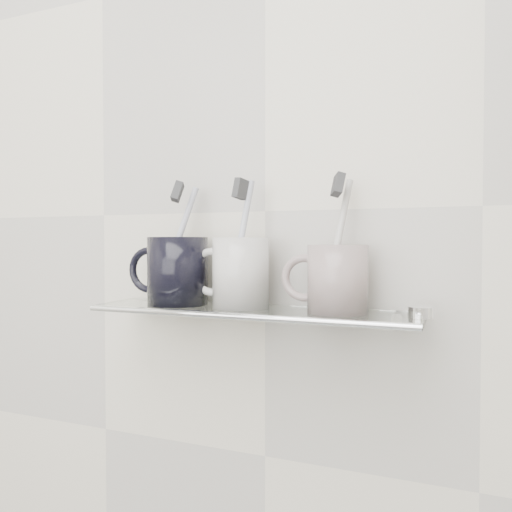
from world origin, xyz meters
The scene contains 18 objects.
wall_back centered at (0.00, 1.10, 1.25)m, with size 2.50×2.50×0.00m, color beige.
shelf_glass centered at (0.00, 1.04, 1.10)m, with size 0.50×0.12×0.01m, color silver.
shelf_rail centered at (0.00, 0.98, 1.10)m, with size 0.01×0.01×0.50m, color silver.
bracket_left centered at (-0.21, 1.09, 1.09)m, with size 0.02×0.02×0.03m, color silver.
bracket_right centered at (0.21, 1.09, 1.09)m, with size 0.02×0.02×0.03m, color silver.
mug_left centered at (-0.13, 1.04, 1.15)m, with size 0.10×0.10×0.11m, color black.
mug_left_handle centered at (-0.18, 1.04, 1.15)m, with size 0.08×0.08×0.01m, color black.
toothbrush_left centered at (-0.13, 1.04, 1.20)m, with size 0.01×0.01×0.19m, color silver.
bristles_left centered at (-0.13, 1.04, 1.28)m, with size 0.01×0.02×0.03m, color #363739.
mug_center centered at (-0.02, 1.04, 1.15)m, with size 0.09×0.09×0.11m, color silver.
mug_center_handle centered at (-0.07, 1.04, 1.15)m, with size 0.08×0.08×0.01m, color silver.
toothbrush_center centered at (-0.02, 1.04, 1.20)m, with size 0.01×0.01×0.19m, color silver.
bristles_center centered at (-0.02, 1.04, 1.28)m, with size 0.01×0.02×0.03m, color #363739.
mug_right centered at (0.13, 1.04, 1.15)m, with size 0.09×0.09×0.10m, color white.
mug_right_handle centered at (0.08, 1.04, 1.15)m, with size 0.07×0.07×0.01m, color white.
toothbrush_right centered at (0.13, 1.04, 1.20)m, with size 0.01×0.01×0.19m, color beige.
bristles_right centered at (0.13, 1.04, 1.28)m, with size 0.01×0.02×0.03m, color #363739.
chrome_cap centered at (0.24, 1.04, 1.11)m, with size 0.03×0.03×0.01m, color silver.
Camera 1 is at (0.29, 0.35, 1.20)m, focal length 35.00 mm.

